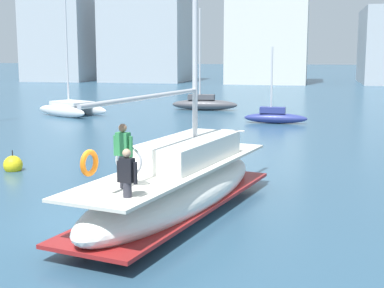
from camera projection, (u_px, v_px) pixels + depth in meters
ground_plane at (97, 225)px, 15.37m from camera, size 400.00×400.00×0.00m
main_sailboat at (179, 185)px, 16.22m from camera, size 4.51×9.89×11.77m
moored_sloop_near at (204, 103)px, 45.56m from camera, size 5.47×1.54×8.19m
moored_sloop_far at (275, 116)px, 37.20m from camera, size 4.23×1.05×5.06m
moored_ketch_distant at (72, 107)px, 41.59m from camera, size 5.90×4.75×9.39m
mooring_buoy at (13, 165)px, 22.39m from camera, size 0.77×0.77×0.98m
waterfront_buildings at (291, 29)px, 84.70m from camera, size 83.76×17.96×22.39m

